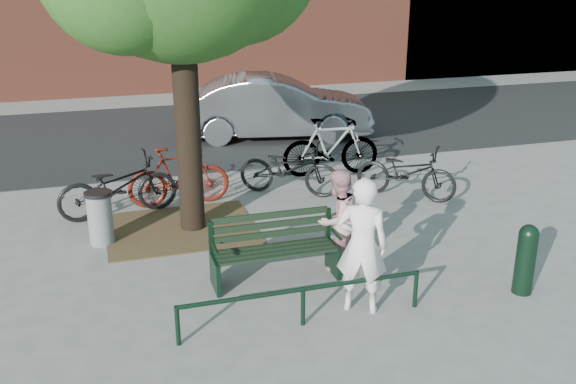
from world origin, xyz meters
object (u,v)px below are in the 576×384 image
object	(u,v)px
litter_bin	(100,217)
bicycle_c	(289,168)
bollard	(526,257)
park_bench	(274,246)
parked_car	(275,107)
person_left	(362,246)
person_right	(338,220)

from	to	relation	value
litter_bin	bicycle_c	xyz separation A→B (m)	(3.46, 1.32, 0.08)
bollard	litter_bin	world-z (taller)	bollard
park_bench	bicycle_c	size ratio (longest dim) A/B	0.90
litter_bin	parked_car	bearing A→B (deg)	51.35
bollard	person_left	bearing A→B (deg)	174.35
person_right	litter_bin	bearing A→B (deg)	-56.72
parked_car	bollard	bearing A→B (deg)	-162.75
person_left	person_right	distance (m)	1.22
person_right	bollard	size ratio (longest dim) A/B	1.51
person_right	parked_car	size ratio (longest dim) A/B	0.31
park_bench	person_right	bearing A→B (deg)	4.28
person_right	bollard	world-z (taller)	person_right
person_right	litter_bin	world-z (taller)	person_right
park_bench	litter_bin	world-z (taller)	park_bench
park_bench	person_left	bearing A→B (deg)	-54.58
bollard	parked_car	distance (m)	8.76
person_right	bicycle_c	distance (m)	3.19
bollard	bicycle_c	distance (m)	4.95
person_left	litter_bin	size ratio (longest dim) A/B	2.07
park_bench	person_left	xyz separation A→B (m)	(0.80, -1.13, 0.40)
park_bench	parked_car	distance (m)	7.65
person_right	litter_bin	distance (m)	3.71
person_left	litter_bin	world-z (taller)	person_left
person_right	bicycle_c	bearing A→B (deg)	-121.28
park_bench	person_right	xyz separation A→B (m)	(0.95, 0.07, 0.25)
bicycle_c	parked_car	bearing A→B (deg)	19.70
person_left	bollard	xyz separation A→B (m)	(2.24, -0.22, -0.36)
park_bench	bicycle_c	xyz separation A→B (m)	(1.20, 3.24, 0.03)
litter_bin	parked_car	world-z (taller)	parked_car
park_bench	bicycle_c	distance (m)	3.46
parked_car	park_bench	bearing A→B (deg)	175.14
litter_bin	bicycle_c	size ratio (longest dim) A/B	0.44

